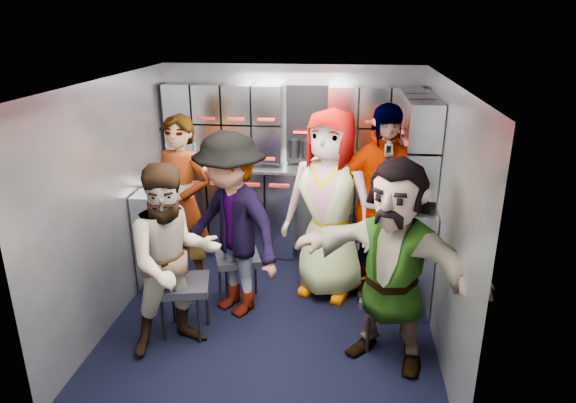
# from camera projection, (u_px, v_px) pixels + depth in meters

# --- Properties ---
(floor) EXTENTS (3.00, 3.00, 0.00)m
(floor) POSITION_uv_depth(u_px,v_px,m) (274.00, 314.00, 4.71)
(floor) COLOR black
(floor) RESTS_ON ground
(wall_back) EXTENTS (2.80, 0.04, 2.10)m
(wall_back) POSITION_uv_depth(u_px,v_px,m) (292.00, 160.00, 5.75)
(wall_back) COLOR gray
(wall_back) RESTS_ON ground
(wall_left) EXTENTS (0.04, 3.00, 2.10)m
(wall_left) POSITION_uv_depth(u_px,v_px,m) (115.00, 200.00, 4.51)
(wall_left) COLOR gray
(wall_left) RESTS_ON ground
(wall_right) EXTENTS (0.04, 3.00, 2.10)m
(wall_right) POSITION_uv_depth(u_px,v_px,m) (441.00, 214.00, 4.20)
(wall_right) COLOR gray
(wall_right) RESTS_ON ground
(ceiling) EXTENTS (2.80, 3.00, 0.02)m
(ceiling) POSITION_uv_depth(u_px,v_px,m) (271.00, 81.00, 3.99)
(ceiling) COLOR silver
(ceiling) RESTS_ON wall_back
(cart_bank_back) EXTENTS (2.68, 0.38, 0.99)m
(cart_bank_back) POSITION_uv_depth(u_px,v_px,m) (290.00, 213.00, 5.75)
(cart_bank_back) COLOR #A2A6B2
(cart_bank_back) RESTS_ON ground
(cart_bank_left) EXTENTS (0.38, 0.76, 0.99)m
(cart_bank_left) POSITION_uv_depth(u_px,v_px,m) (165.00, 234.00, 5.19)
(cart_bank_left) COLOR #A2A6B2
(cart_bank_left) RESTS_ON ground
(counter) EXTENTS (2.68, 0.42, 0.03)m
(counter) POSITION_uv_depth(u_px,v_px,m) (290.00, 169.00, 5.57)
(counter) COLOR silver
(counter) RESTS_ON cart_bank_back
(locker_bank_back) EXTENTS (2.68, 0.28, 0.82)m
(locker_bank_back) POSITION_uv_depth(u_px,v_px,m) (290.00, 124.00, 5.46)
(locker_bank_back) COLOR #A2A6B2
(locker_bank_back) RESTS_ON wall_back
(locker_bank_right) EXTENTS (0.28, 1.00, 0.82)m
(locker_bank_right) POSITION_uv_depth(u_px,v_px,m) (417.00, 141.00, 4.72)
(locker_bank_right) COLOR #A2A6B2
(locker_bank_right) RESTS_ON wall_right
(right_cabinet) EXTENTS (0.28, 1.20, 1.00)m
(right_cabinet) POSITION_uv_depth(u_px,v_px,m) (410.00, 244.00, 4.96)
(right_cabinet) COLOR #A2A6B2
(right_cabinet) RESTS_ON ground
(coffee_niche) EXTENTS (0.46, 0.16, 0.84)m
(coffee_niche) POSITION_uv_depth(u_px,v_px,m) (308.00, 125.00, 5.51)
(coffee_niche) COLOR black
(coffee_niche) RESTS_ON wall_back
(red_latch_strip) EXTENTS (2.60, 0.02, 0.03)m
(red_latch_strip) POSITION_uv_depth(u_px,v_px,m) (288.00, 186.00, 5.43)
(red_latch_strip) COLOR red
(red_latch_strip) RESTS_ON cart_bank_back
(jump_seat_near_left) EXTENTS (0.49, 0.47, 0.49)m
(jump_seat_near_left) POSITION_uv_depth(u_px,v_px,m) (184.00, 288.00, 4.29)
(jump_seat_near_left) COLOR black
(jump_seat_near_left) RESTS_ON ground
(jump_seat_mid_left) EXTENTS (0.50, 0.48, 0.47)m
(jump_seat_mid_left) POSITION_uv_depth(u_px,v_px,m) (237.00, 260.00, 4.82)
(jump_seat_mid_left) COLOR black
(jump_seat_mid_left) RESTS_ON ground
(jump_seat_center) EXTENTS (0.52, 0.50, 0.49)m
(jump_seat_center) POSITION_uv_depth(u_px,v_px,m) (329.00, 244.00, 5.13)
(jump_seat_center) COLOR black
(jump_seat_center) RESTS_ON ground
(jump_seat_mid_right) EXTENTS (0.39, 0.38, 0.41)m
(jump_seat_mid_right) POSITION_uv_depth(u_px,v_px,m) (375.00, 253.00, 5.08)
(jump_seat_mid_right) COLOR black
(jump_seat_mid_right) RESTS_ON ground
(jump_seat_near_right) EXTENTS (0.47, 0.45, 0.47)m
(jump_seat_near_right) POSITION_uv_depth(u_px,v_px,m) (387.00, 301.00, 4.13)
(jump_seat_near_right) COLOR black
(jump_seat_near_right) RESTS_ON ground
(attendant_standing) EXTENTS (0.73, 0.58, 1.73)m
(attendant_standing) POSITION_uv_depth(u_px,v_px,m) (182.00, 204.00, 4.95)
(attendant_standing) COLOR black
(attendant_standing) RESTS_ON ground
(attendant_arc_a) EXTENTS (0.96, 0.91, 1.56)m
(attendant_arc_a) POSITION_uv_depth(u_px,v_px,m) (174.00, 260.00, 4.00)
(attendant_arc_a) COLOR black
(attendant_arc_a) RESTS_ON ground
(attendant_arc_b) EXTENTS (1.25, 1.13, 1.68)m
(attendant_arc_b) POSITION_uv_depth(u_px,v_px,m) (232.00, 226.00, 4.50)
(attendant_arc_b) COLOR black
(attendant_arc_b) RESTS_ON ground
(attendant_arc_c) EXTENTS (1.03, 0.84, 1.82)m
(attendant_arc_c) POSITION_uv_depth(u_px,v_px,m) (329.00, 205.00, 4.79)
(attendant_arc_c) COLOR black
(attendant_arc_c) RESTS_ON ground
(attendant_arc_d) EXTENTS (1.17, 0.64, 1.88)m
(attendant_arc_d) POSITION_uv_depth(u_px,v_px,m) (379.00, 205.00, 4.72)
(attendant_arc_d) COLOR black
(attendant_arc_d) RESTS_ON ground
(attendant_arc_e) EXTENTS (1.59, 1.12, 1.65)m
(attendant_arc_e) POSITION_uv_depth(u_px,v_px,m) (392.00, 265.00, 3.82)
(attendant_arc_e) COLOR black
(attendant_arc_e) RESTS_ON ground
(bottle_left) EXTENTS (0.07, 0.07, 0.27)m
(bottle_left) POSITION_uv_depth(u_px,v_px,m) (196.00, 154.00, 5.58)
(bottle_left) COLOR white
(bottle_left) RESTS_ON counter
(bottle_mid) EXTENTS (0.06, 0.06, 0.24)m
(bottle_mid) POSITION_uv_depth(u_px,v_px,m) (247.00, 157.00, 5.53)
(bottle_mid) COLOR white
(bottle_mid) RESTS_ON counter
(bottle_right) EXTENTS (0.07, 0.07, 0.27)m
(bottle_right) POSITION_uv_depth(u_px,v_px,m) (315.00, 157.00, 5.44)
(bottle_right) COLOR white
(bottle_right) RESTS_ON counter
(cup_left) EXTENTS (0.08, 0.08, 0.10)m
(cup_left) POSITION_uv_depth(u_px,v_px,m) (203.00, 162.00, 5.59)
(cup_left) COLOR tan
(cup_left) RESTS_ON counter
(cup_right) EXTENTS (0.09, 0.09, 0.09)m
(cup_right) POSITION_uv_depth(u_px,v_px,m) (383.00, 168.00, 5.38)
(cup_right) COLOR tan
(cup_right) RESTS_ON counter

